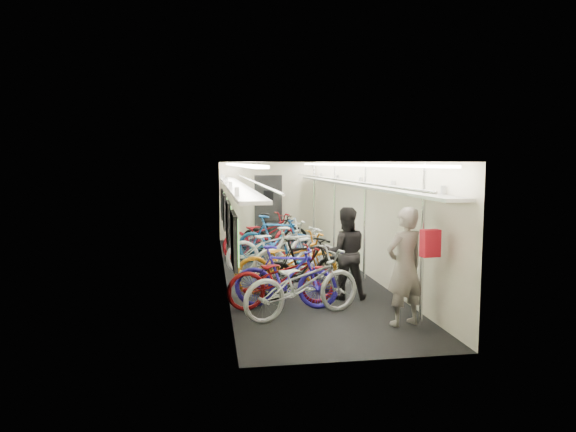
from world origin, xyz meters
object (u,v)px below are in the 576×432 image
object	(u,v)px
bicycle_1	(286,277)
passenger_near	(405,267)
backpack	(430,243)
passenger_mid	(345,253)
bicycle_0	(302,284)

from	to	relation	value
bicycle_1	passenger_near	size ratio (longest dim) A/B	0.98
bicycle_1	backpack	bearing A→B (deg)	-114.61
passenger_mid	backpack	xyz separation A→B (m)	(0.67, -1.98, 0.47)
backpack	passenger_near	bearing A→B (deg)	108.82
bicycle_0	passenger_near	size ratio (longest dim) A/B	1.15
bicycle_1	passenger_near	distance (m)	1.99
backpack	bicycle_0	bearing A→B (deg)	140.15
backpack	passenger_mid	bearing A→B (deg)	100.97
bicycle_1	passenger_mid	distance (m)	1.24
passenger_near	passenger_mid	distance (m)	1.65
passenger_mid	passenger_near	bearing A→B (deg)	112.02
bicycle_1	backpack	world-z (taller)	backpack
bicycle_0	backpack	xyz separation A→B (m)	(1.61, -1.01, 0.75)
bicycle_0	bicycle_1	distance (m)	0.56
bicycle_0	bicycle_1	bearing A→B (deg)	-1.06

